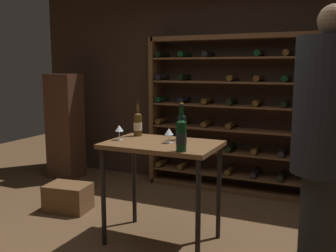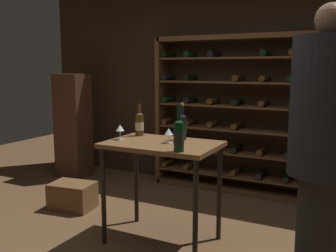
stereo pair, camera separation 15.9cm
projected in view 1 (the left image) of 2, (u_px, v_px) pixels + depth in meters
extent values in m
plane|color=brown|center=(159.00, 252.00, 3.34)|extent=(10.30, 10.30, 0.00)
cube|color=#332319|center=(230.00, 77.00, 5.05)|extent=(5.90, 0.10, 2.95)
cube|color=brown|center=(156.00, 111.00, 5.34)|extent=(0.06, 0.32, 2.00)
cube|color=brown|center=(246.00, 37.00, 4.68)|extent=(2.49, 0.32, 0.06)
cube|color=brown|center=(242.00, 189.00, 4.97)|extent=(2.49, 0.32, 0.06)
cube|color=brown|center=(242.00, 176.00, 4.94)|extent=(2.41, 0.32, 0.02)
cylinder|color=#4C3314|center=(162.00, 162.00, 5.41)|extent=(0.08, 0.30, 0.08)
cylinder|color=#4C3314|center=(184.00, 165.00, 5.27)|extent=(0.08, 0.30, 0.08)
cylinder|color=#4C3314|center=(230.00, 170.00, 5.00)|extent=(0.08, 0.30, 0.08)
cylinder|color=black|center=(255.00, 173.00, 4.87)|extent=(0.08, 0.30, 0.08)
cylinder|color=black|center=(281.00, 176.00, 4.73)|extent=(0.08, 0.30, 0.08)
cylinder|color=#4C3314|center=(309.00, 179.00, 4.60)|extent=(0.08, 0.30, 0.08)
cube|color=brown|center=(243.00, 153.00, 4.90)|extent=(2.41, 0.32, 0.02)
cylinder|color=black|center=(162.00, 142.00, 5.36)|extent=(0.08, 0.30, 0.08)
cylinder|color=black|center=(184.00, 144.00, 5.23)|extent=(0.08, 0.30, 0.08)
cylinder|color=#4C3314|center=(207.00, 146.00, 5.09)|extent=(0.08, 0.30, 0.08)
cylinder|color=black|center=(231.00, 148.00, 4.96)|extent=(0.08, 0.30, 0.08)
cylinder|color=#4C3314|center=(256.00, 150.00, 4.82)|extent=(0.08, 0.30, 0.08)
cylinder|color=black|center=(283.00, 152.00, 4.69)|extent=(0.08, 0.30, 0.08)
cylinder|color=black|center=(311.00, 155.00, 4.55)|extent=(0.08, 0.30, 0.08)
cube|color=brown|center=(244.00, 130.00, 4.85)|extent=(2.41, 0.32, 0.02)
cylinder|color=#4C3314|center=(162.00, 120.00, 5.32)|extent=(0.08, 0.30, 0.08)
cylinder|color=#4C3314|center=(184.00, 122.00, 5.18)|extent=(0.08, 0.30, 0.08)
cylinder|color=#4C3314|center=(207.00, 123.00, 5.05)|extent=(0.08, 0.30, 0.08)
cylinder|color=#4C3314|center=(231.00, 125.00, 4.91)|extent=(0.08, 0.30, 0.08)
cylinder|color=#4C3314|center=(312.00, 130.00, 4.51)|extent=(0.08, 0.30, 0.08)
cube|color=brown|center=(244.00, 106.00, 4.81)|extent=(2.41, 0.32, 0.02)
cylinder|color=black|center=(162.00, 99.00, 5.27)|extent=(0.08, 0.30, 0.08)
cylinder|color=black|center=(184.00, 100.00, 5.14)|extent=(0.08, 0.30, 0.08)
cylinder|color=#4C3314|center=(207.00, 101.00, 5.00)|extent=(0.08, 0.30, 0.08)
cylinder|color=black|center=(232.00, 102.00, 4.87)|extent=(0.08, 0.30, 0.08)
cylinder|color=#4C3314|center=(258.00, 103.00, 4.73)|extent=(0.08, 0.30, 0.08)
cylinder|color=black|center=(285.00, 104.00, 4.60)|extent=(0.08, 0.30, 0.08)
cylinder|color=black|center=(314.00, 105.00, 4.46)|extent=(0.08, 0.30, 0.08)
cube|color=brown|center=(245.00, 82.00, 4.76)|extent=(2.41, 0.32, 0.02)
cylinder|color=black|center=(162.00, 77.00, 5.22)|extent=(0.08, 0.30, 0.08)
cylinder|color=black|center=(184.00, 77.00, 5.09)|extent=(0.08, 0.30, 0.08)
cylinder|color=#4C3314|center=(232.00, 78.00, 4.82)|extent=(0.08, 0.30, 0.08)
cylinder|color=#4C3314|center=(258.00, 78.00, 4.68)|extent=(0.08, 0.30, 0.08)
cylinder|color=black|center=(286.00, 78.00, 4.55)|extent=(0.08, 0.30, 0.08)
cylinder|color=black|center=(315.00, 79.00, 4.42)|extent=(0.08, 0.30, 0.08)
cube|color=brown|center=(246.00, 58.00, 4.71)|extent=(2.41, 0.32, 0.02)
cylinder|color=black|center=(162.00, 55.00, 5.18)|extent=(0.08, 0.30, 0.08)
cylinder|color=black|center=(185.00, 54.00, 5.04)|extent=(0.08, 0.30, 0.08)
cylinder|color=black|center=(208.00, 54.00, 4.91)|extent=(0.08, 0.30, 0.08)
cylinder|color=black|center=(259.00, 53.00, 4.64)|extent=(0.08, 0.30, 0.08)
cylinder|color=#4C3314|center=(287.00, 53.00, 4.50)|extent=(0.08, 0.30, 0.08)
cylinder|color=#4C3314|center=(317.00, 52.00, 4.37)|extent=(0.08, 0.30, 0.08)
cube|color=brown|center=(162.00, 145.00, 3.43)|extent=(1.01, 0.66, 0.04)
cylinder|color=black|center=(103.00, 197.00, 3.43)|extent=(0.04, 0.04, 0.90)
cylinder|color=black|center=(198.00, 213.00, 3.06)|extent=(0.04, 0.04, 0.90)
cylinder|color=black|center=(134.00, 181.00, 3.94)|extent=(0.04, 0.04, 0.90)
cylinder|color=black|center=(219.00, 192.00, 3.56)|extent=(0.04, 0.04, 0.90)
cylinder|color=black|center=(321.00, 231.00, 2.75)|extent=(0.31, 0.31, 0.87)
cylinder|color=black|center=(329.00, 106.00, 2.61)|extent=(0.47, 0.47, 0.94)
sphere|color=brown|center=(334.00, 20.00, 2.53)|extent=(0.22, 0.22, 0.22)
cube|color=brown|center=(68.00, 197.00, 4.31)|extent=(0.52, 0.40, 0.30)
cube|color=#4C2D1E|center=(65.00, 126.00, 5.53)|extent=(0.44, 0.36, 1.51)
cylinder|color=black|center=(182.00, 128.00, 3.54)|extent=(0.08, 0.08, 0.22)
cone|color=black|center=(182.00, 115.00, 3.53)|extent=(0.08, 0.08, 0.03)
cylinder|color=black|center=(182.00, 109.00, 3.52)|extent=(0.03, 0.03, 0.08)
cylinder|color=#B7932D|center=(182.00, 104.00, 3.51)|extent=(0.03, 0.03, 0.02)
cylinder|color=black|center=(182.00, 129.00, 3.55)|extent=(0.08, 0.08, 0.08)
cylinder|color=black|center=(181.00, 137.00, 3.04)|extent=(0.08, 0.08, 0.24)
cone|color=black|center=(181.00, 121.00, 3.02)|extent=(0.08, 0.08, 0.03)
cylinder|color=black|center=(181.00, 113.00, 3.01)|extent=(0.03, 0.03, 0.10)
cylinder|color=black|center=(181.00, 106.00, 3.00)|extent=(0.03, 0.03, 0.02)
cylinder|color=black|center=(181.00, 138.00, 3.04)|extent=(0.09, 0.09, 0.09)
cylinder|color=#4C3314|center=(138.00, 125.00, 3.74)|extent=(0.08, 0.08, 0.21)
cone|color=#4C3314|center=(138.00, 113.00, 3.72)|extent=(0.08, 0.08, 0.03)
cylinder|color=#4C3314|center=(138.00, 108.00, 3.72)|extent=(0.03, 0.03, 0.08)
cylinder|color=black|center=(137.00, 103.00, 3.71)|extent=(0.03, 0.03, 0.02)
cylinder|color=#C6B28C|center=(138.00, 126.00, 3.74)|extent=(0.08, 0.08, 0.08)
cylinder|color=silver|center=(119.00, 140.00, 3.54)|extent=(0.07, 0.07, 0.00)
cylinder|color=silver|center=(119.00, 135.00, 3.53)|extent=(0.01, 0.01, 0.08)
cone|color=silver|center=(119.00, 128.00, 3.52)|extent=(0.08, 0.08, 0.06)
cylinder|color=#590A14|center=(119.00, 129.00, 3.53)|extent=(0.04, 0.04, 0.02)
cylinder|color=silver|center=(169.00, 143.00, 3.40)|extent=(0.07, 0.07, 0.00)
cylinder|color=silver|center=(169.00, 139.00, 3.40)|extent=(0.01, 0.01, 0.07)
cone|color=silver|center=(169.00, 132.00, 3.39)|extent=(0.08, 0.08, 0.06)
cylinder|color=#590A14|center=(169.00, 133.00, 3.39)|extent=(0.04, 0.04, 0.02)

